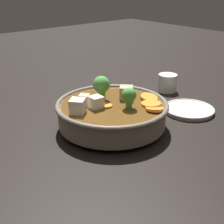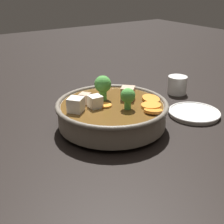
% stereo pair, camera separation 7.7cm
% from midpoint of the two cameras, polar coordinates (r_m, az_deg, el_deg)
% --- Properties ---
extents(ground_plane, '(3.00, 3.00, 0.00)m').
position_cam_midpoint_polar(ground_plane, '(0.79, -2.80, -2.80)').
color(ground_plane, black).
extents(stirfry_bowl, '(0.28, 0.28, 0.12)m').
position_cam_midpoint_polar(stirfry_bowl, '(0.77, -2.86, 0.10)').
color(stirfry_bowl, slate).
rests_on(stirfry_bowl, ground_plane).
extents(side_saucer, '(0.14, 0.14, 0.01)m').
position_cam_midpoint_polar(side_saucer, '(0.89, 11.49, 0.41)').
color(side_saucer, white).
rests_on(side_saucer, ground_plane).
extents(tea_cup, '(0.06, 0.06, 0.06)m').
position_cam_midpoint_polar(tea_cup, '(1.03, 8.01, 5.30)').
color(tea_cup, white).
rests_on(tea_cup, ground_plane).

